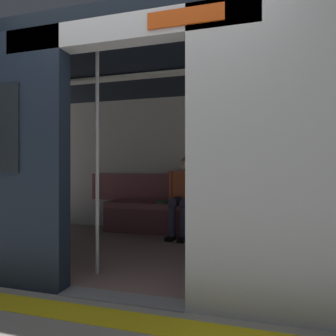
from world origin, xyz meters
TOP-DOWN VIEW (x-y plane):
  - ground_plane at (0.00, 0.00)m, footprint 60.00×60.00m
  - platform_edge_strip at (0.00, 0.30)m, footprint 8.00×0.24m
  - train_car at (0.07, -1.25)m, footprint 6.40×2.83m
  - bench_seat at (0.00, -2.32)m, footprint 2.65×0.44m
  - person_seated at (0.01, -2.27)m, footprint 0.55×0.70m
  - handbag at (-0.36, -2.36)m, footprint 0.26×0.15m
  - book at (0.39, -2.34)m, footprint 0.15×0.22m
  - grab_pole_door at (0.46, -0.43)m, footprint 0.04×0.04m
  - grab_pole_far at (-0.46, -0.53)m, footprint 0.04×0.04m

SIDE VIEW (x-z plane):
  - ground_plane at x=0.00m, z-range 0.00..0.00m
  - platform_edge_strip at x=0.00m, z-range 0.00..0.01m
  - bench_seat at x=0.00m, z-range 0.13..0.60m
  - book at x=0.39m, z-range 0.48..0.51m
  - handbag at x=-0.36m, z-range 0.48..0.65m
  - person_seated at x=0.01m, z-range 0.09..1.30m
  - grab_pole_door at x=0.46m, z-range 0.00..2.18m
  - grab_pole_far at x=-0.46m, z-range 0.00..2.18m
  - train_car at x=0.07m, z-range 0.38..2.71m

